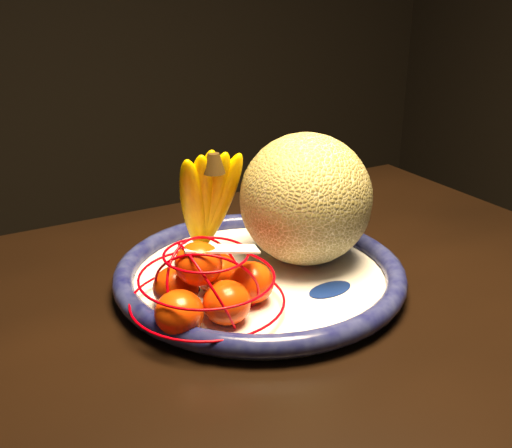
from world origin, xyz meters
name	(u,v)px	position (x,y,z in m)	size (l,w,h in m)	color
fruit_bowl	(260,275)	(0.30, 0.25, 0.71)	(0.32, 0.32, 0.03)	white
cantaloupe	(306,199)	(0.36, 0.26, 0.78)	(0.15, 0.15, 0.15)	olive
banana_bunch	(206,198)	(0.26, 0.32, 0.78)	(0.10, 0.09, 0.14)	#FAC600
mandarin_bag	(208,286)	(0.22, 0.20, 0.74)	(0.18, 0.18, 0.10)	#FF4A07
price_tag	(221,249)	(0.23, 0.19, 0.77)	(0.07, 0.03, 0.00)	white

